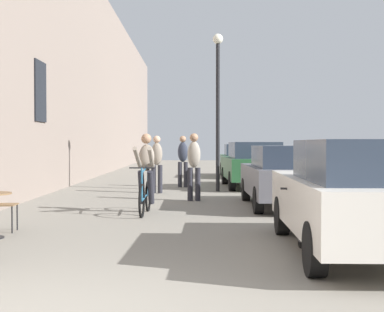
% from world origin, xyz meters
% --- Properties ---
extents(building_facade_left, '(0.54, 68.00, 8.77)m').
position_xyz_m(building_facade_left, '(-3.45, 14.00, 4.38)').
color(building_facade_left, gray).
rests_on(building_facade_left, ground_plane).
extents(cyclist_on_bicycle, '(0.52, 1.76, 1.74)m').
position_xyz_m(cyclist_on_bicycle, '(0.08, 7.30, 0.81)').
color(cyclist_on_bicycle, black).
rests_on(cyclist_on_bicycle, ground_plane).
extents(pedestrian_near, '(0.37, 0.28, 1.76)m').
position_xyz_m(pedestrian_near, '(1.12, 9.82, 0.99)').
color(pedestrian_near, '#26262D').
rests_on(pedestrian_near, ground_plane).
extents(pedestrian_mid, '(0.36, 0.27, 1.73)m').
position_xyz_m(pedestrian_mid, '(0.01, 12.02, 0.97)').
color(pedestrian_mid, '#26262D').
rests_on(pedestrian_mid, ground_plane).
extents(pedestrian_far, '(0.37, 0.28, 1.76)m').
position_xyz_m(pedestrian_far, '(0.75, 14.28, 0.99)').
color(pedestrian_far, '#26262D').
rests_on(pedestrian_far, ground_plane).
extents(street_lamp, '(0.32, 0.32, 4.90)m').
position_xyz_m(street_lamp, '(1.87, 12.66, 3.11)').
color(street_lamp, black).
rests_on(street_lamp, ground_plane).
extents(parked_car_nearest, '(1.96, 4.40, 1.54)m').
position_xyz_m(parked_car_nearest, '(3.31, 2.98, 0.80)').
color(parked_car_nearest, beige).
rests_on(parked_car_nearest, ground_plane).
extents(parked_car_second, '(1.72, 4.07, 1.45)m').
position_xyz_m(parked_car_second, '(3.24, 8.42, 0.75)').
color(parked_car_second, '#595960').
rests_on(parked_car_second, ground_plane).
extents(parked_car_third, '(1.90, 4.36, 1.54)m').
position_xyz_m(parked_car_third, '(3.12, 14.10, 0.80)').
color(parked_car_third, '#23512D').
rests_on(parked_car_third, ground_plane).
extents(parked_car_fourth, '(1.79, 4.13, 1.46)m').
position_xyz_m(parked_car_fourth, '(3.26, 20.06, 0.76)').
color(parked_car_fourth, '#23512D').
rests_on(parked_car_fourth, ground_plane).
extents(parked_motorcycle, '(0.62, 2.14, 0.92)m').
position_xyz_m(parked_motorcycle, '(2.57, 2.77, 0.40)').
color(parked_motorcycle, black).
rests_on(parked_motorcycle, ground_plane).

